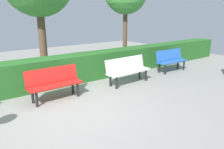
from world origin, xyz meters
TOP-DOWN VIEW (x-y plane):
  - ground_plane at (0.00, 0.00)m, footprint 19.98×19.98m
  - bench_blue at (-4.90, -0.96)m, footprint 1.43×0.52m
  - bench_white at (-2.48, -0.82)m, footprint 1.65×0.52m
  - bench_red at (0.02, -0.94)m, footprint 1.47×0.50m
  - hedge_row at (-1.14, -2.05)m, footprint 15.98×0.76m

SIDE VIEW (x-z plane):
  - ground_plane at x=0.00m, z-range 0.00..0.00m
  - hedge_row at x=-1.14m, z-range 0.00..0.92m
  - bench_blue at x=-4.90m, z-range 0.05..0.91m
  - bench_red at x=0.02m, z-range 0.05..0.91m
  - bench_white at x=-2.48m, z-range 0.05..0.91m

